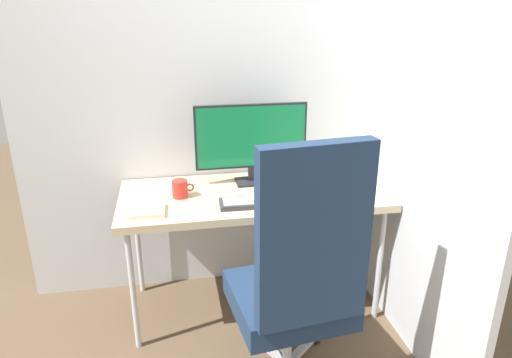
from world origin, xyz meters
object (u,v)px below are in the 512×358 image
coffee_mug (180,189)px  monitor (251,139)px  keyboard (263,202)px  mouse (338,193)px  notebook (147,211)px  office_chair (298,279)px  pen_holder (334,166)px

coffee_mug → monitor: bearing=19.6°
keyboard → mouse: (0.42, 0.03, 0.01)m
monitor → keyboard: monitor is taller
keyboard → notebook: bearing=179.7°
office_chair → mouse: 0.70m
pen_holder → coffee_mug: pen_holder is taller
notebook → keyboard: bearing=0.3°
mouse → pen_holder: 0.39m
monitor → pen_holder: size_ratio=4.14×
office_chair → coffee_mug: bearing=122.6°
coffee_mug → keyboard: bearing=-23.6°
mouse → notebook: bearing=176.8°
mouse → pen_holder: size_ratio=0.58×
monitor → keyboard: bearing=-89.5°
monitor → keyboard: (0.00, -0.33, -0.25)m
pen_holder → coffee_mug: (-0.95, -0.22, 0.01)m
keyboard → pen_holder: 0.66m
office_chair → monitor: 0.95m
monitor → mouse: monitor is taller
keyboard → pen_holder: bearing=36.9°
office_chair → notebook: bearing=139.4°
mouse → notebook: size_ratio=0.52×
monitor → keyboard: size_ratio=1.40×
office_chair → pen_holder: bearing=62.6°
mouse → coffee_mug: coffee_mug is taller
pen_holder → keyboard: bearing=-143.1°
monitor → coffee_mug: (-0.42, -0.15, -0.22)m
monitor → notebook: size_ratio=3.70×
monitor → mouse: bearing=-35.6°
office_chair → pen_holder: 1.07m
mouse → coffee_mug: 0.85m
pen_holder → coffee_mug: 0.97m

